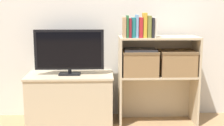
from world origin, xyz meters
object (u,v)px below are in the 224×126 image
book_teal (133,28)px  book_olive (149,27)px  book_ivory (155,27)px  book_tan (124,27)px  book_skyblue (137,26)px  storage_basket_left (140,62)px  book_maroon (130,28)px  tv (69,51)px  book_charcoal (152,28)px  book_forest (127,26)px  book_mustard (145,25)px  laptop (140,50)px  tv_stand (70,98)px  storage_basket_right (177,62)px  book_crimson (140,27)px

book_teal → book_olive: book_olive is taller
book_ivory → book_teal: bearing=180.0°
book_tan → book_skyblue: 0.12m
book_skyblue → storage_basket_left: 0.37m
book_maroon → book_teal: (0.03, 0.00, 0.00)m
tv → book_charcoal: (0.84, -0.11, 0.24)m
book_forest → book_ivory: 0.27m
book_maroon → book_ivory: size_ratio=0.96×
book_mustard → laptop: (-0.04, 0.05, -0.25)m
book_teal → book_mustard: (0.11, 0.00, 0.02)m
book_maroon → book_ivory: bearing=0.0°
book_maroon → laptop: bearing=24.3°
book_teal → book_mustard: book_mustard is taller
tv_stand → book_charcoal: 1.13m
book_olive → book_ivory: bearing=0.0°
book_olive → storage_basket_right: book_olive is taller
storage_basket_left → laptop: laptop is taller
book_maroon → storage_basket_left: 0.37m
book_charcoal → book_tan: bearing=180.0°
book_forest → book_skyblue: 0.09m
book_teal → book_tan: bearing=180.0°
book_olive → book_charcoal: bearing=0.0°
book_forest → book_olive: bearing=0.0°
tv → book_charcoal: bearing=-7.2°
book_ivory → book_maroon: bearing=180.0°
tv_stand → book_skyblue: (0.68, -0.11, 0.77)m
book_forest → book_crimson: 0.13m
tv_stand → book_tan: 0.94m
tv_stand → book_mustard: 1.09m
tv_stand → storage_basket_right: storage_basket_right is taller
book_skyblue → book_tan: bearing=-180.0°
book_charcoal → tv_stand: bearing=172.7°
storage_basket_left → tv: bearing=175.6°
book_mustard → storage_basket_left: book_mustard is taller
book_forest → book_teal: book_forest is taller
book_tan → book_skyblue: size_ratio=0.90×
book_tan → storage_basket_left: 0.40m
book_teal → book_crimson: bearing=0.0°
laptop → book_skyblue: bearing=-130.3°
book_olive → book_charcoal: size_ratio=1.10×
book_forest → storage_basket_left: 0.39m
tv → book_olive: bearing=-7.5°
tv_stand → book_ivory: 1.15m
tv_stand → book_teal: 1.00m
book_forest → storage_basket_left: (0.14, 0.05, -0.36)m
book_tan → book_ivory: 0.30m
book_charcoal → storage_basket_left: 0.37m
tv → book_tan: book_tan is taller
tv → storage_basket_left: bearing=-4.4°
book_skyblue → book_olive: size_ratio=1.03×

